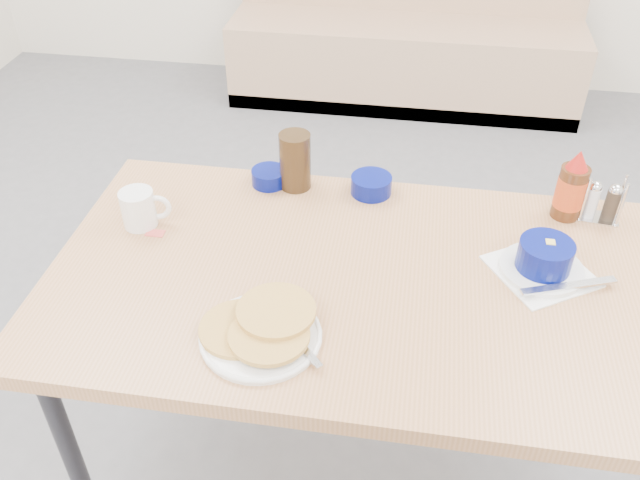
# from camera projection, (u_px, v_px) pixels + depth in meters

# --- Properties ---
(booth_bench) EXTENTS (1.90, 0.56, 1.22)m
(booth_bench) POSITION_uv_depth(u_px,v_px,m) (406.00, 35.00, 3.75)
(booth_bench) COLOR tan
(booth_bench) RESTS_ON ground
(dining_table) EXTENTS (1.40, 0.80, 0.76)m
(dining_table) POSITION_uv_depth(u_px,v_px,m) (355.00, 296.00, 1.57)
(dining_table) COLOR tan
(dining_table) RESTS_ON ground
(pancake_plate) EXTENTS (0.27, 0.25, 0.04)m
(pancake_plate) POSITION_uv_depth(u_px,v_px,m) (261.00, 330.00, 1.37)
(pancake_plate) COLOR white
(pancake_plate) RESTS_ON dining_table
(coffee_mug) EXTENTS (0.12, 0.08, 0.09)m
(coffee_mug) POSITION_uv_depth(u_px,v_px,m) (140.00, 208.00, 1.65)
(coffee_mug) COLOR white
(coffee_mug) RESTS_ON dining_table
(grits_setting) EXTENTS (0.30, 0.28, 0.08)m
(grits_setting) POSITION_uv_depth(u_px,v_px,m) (544.00, 260.00, 1.51)
(grits_setting) COLOR white
(grits_setting) RESTS_ON dining_table
(creamer_bowl) EXTENTS (0.09, 0.09, 0.04)m
(creamer_bowl) POSITION_uv_depth(u_px,v_px,m) (269.00, 177.00, 1.81)
(creamer_bowl) COLOR #040E64
(creamer_bowl) RESTS_ON dining_table
(butter_bowl) EXTENTS (0.11, 0.11, 0.05)m
(butter_bowl) POSITION_uv_depth(u_px,v_px,m) (371.00, 185.00, 1.78)
(butter_bowl) COLOR #040E64
(butter_bowl) RESTS_ON dining_table
(amber_tumbler) EXTENTS (0.10, 0.10, 0.16)m
(amber_tumbler) POSITION_uv_depth(u_px,v_px,m) (295.00, 161.00, 1.77)
(amber_tumbler) COLOR #2F1F0F
(amber_tumbler) RESTS_ON dining_table
(condiment_caddy) EXTENTS (0.11, 0.07, 0.12)m
(condiment_caddy) POSITION_uv_depth(u_px,v_px,m) (601.00, 204.00, 1.67)
(condiment_caddy) COLOR silver
(condiment_caddy) RESTS_ON dining_table
(syrup_bottle) EXTENTS (0.07, 0.07, 0.19)m
(syrup_bottle) POSITION_uv_depth(u_px,v_px,m) (571.00, 189.00, 1.66)
(syrup_bottle) COLOR #47230F
(syrup_bottle) RESTS_ON dining_table
(sugar_wrapper) EXTENTS (0.04, 0.03, 0.00)m
(sugar_wrapper) POSITION_uv_depth(u_px,v_px,m) (155.00, 233.00, 1.65)
(sugar_wrapper) COLOR #E8544D
(sugar_wrapper) RESTS_ON dining_table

